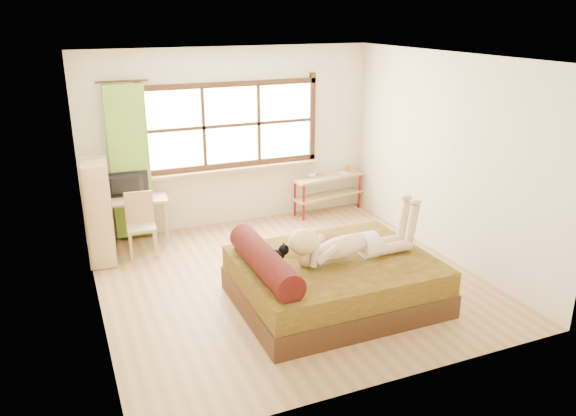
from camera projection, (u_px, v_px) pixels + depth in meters
name	position (u px, v px, depth m)	size (l,w,h in m)	color
floor	(289.00, 279.00, 7.03)	(4.50, 4.50, 0.00)	#9E754C
ceiling	(289.00, 57.00, 6.14)	(4.50, 4.50, 0.00)	white
wall_back	(232.00, 138.00, 8.54)	(4.50, 4.50, 0.00)	silver
wall_front	(395.00, 245.00, 4.63)	(4.50, 4.50, 0.00)	silver
wall_left	(88.00, 199.00, 5.76)	(4.50, 4.50, 0.00)	silver
wall_right	(446.00, 157.00, 7.41)	(4.50, 4.50, 0.00)	silver
window	(232.00, 128.00, 8.46)	(2.80, 0.16, 1.46)	#FFEDBF
curtain	(130.00, 163.00, 7.93)	(0.55, 0.10, 2.20)	#549428
bed	(330.00, 279.00, 6.37)	(2.18, 1.75, 0.83)	#381D10
woman	(350.00, 231.00, 6.21)	(1.52, 0.44, 0.65)	tan
kitten	(272.00, 255.00, 6.09)	(0.33, 0.13, 0.26)	black
desk	(128.00, 205.00, 7.93)	(1.13, 0.60, 0.68)	tan
monitor	(126.00, 185.00, 7.88)	(0.63, 0.08, 0.36)	black
chair	(141.00, 220.00, 7.68)	(0.41, 0.41, 0.85)	tan
pipe_shelf	(329.00, 185.00, 9.26)	(1.29, 0.53, 0.71)	tan
cup	(312.00, 175.00, 9.08)	(0.12, 0.12, 0.09)	gray
book	(339.00, 174.00, 9.27)	(0.16, 0.22, 0.02)	gray
bookshelf	(99.00, 212.00, 7.33)	(0.39, 0.62, 1.36)	tan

